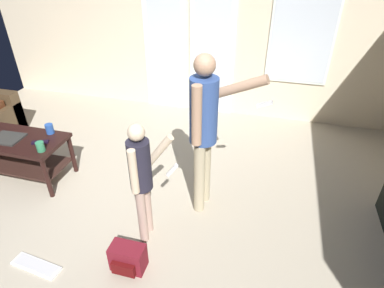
% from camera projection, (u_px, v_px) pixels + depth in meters
% --- Properties ---
extents(ground_plane, '(6.33, 4.90, 0.02)m').
position_uv_depth(ground_plane, '(124.00, 205.00, 3.33)').
color(ground_plane, '#B2A690').
extents(wall_back_with_doors, '(6.33, 0.09, 2.59)m').
position_uv_depth(wall_back_with_doors, '(190.00, 28.00, 4.61)').
color(wall_back_with_doors, beige).
rests_on(wall_back_with_doors, ground_plane).
extents(coffee_table, '(1.06, 0.53, 0.51)m').
position_uv_depth(coffee_table, '(19.00, 149.00, 3.53)').
color(coffee_table, black).
rests_on(coffee_table, ground_plane).
extents(person_adult, '(0.70, 0.42, 1.57)m').
position_uv_depth(person_adult, '(205.00, 124.00, 2.83)').
color(person_adult, tan).
rests_on(person_adult, ground_plane).
extents(person_child, '(0.37, 0.32, 1.17)m').
position_uv_depth(person_child, '(142.00, 175.00, 2.61)').
color(person_child, tan).
rests_on(person_child, ground_plane).
extents(backpack, '(0.29, 0.20, 0.24)m').
position_uv_depth(backpack, '(128.00, 258.00, 2.62)').
color(backpack, maroon).
rests_on(backpack, ground_plane).
extents(loose_keyboard, '(0.45, 0.18, 0.02)m').
position_uv_depth(loose_keyboard, '(36.00, 266.00, 2.68)').
color(loose_keyboard, white).
rests_on(loose_keyboard, ground_plane).
extents(laptop_closed, '(0.33, 0.27, 0.02)m').
position_uv_depth(laptop_closed, '(7.00, 138.00, 3.44)').
color(laptop_closed, '#32312E').
rests_on(laptop_closed, coffee_table).
extents(cup_near_edge, '(0.08, 0.08, 0.10)m').
position_uv_depth(cup_near_edge, '(40.00, 147.00, 3.22)').
color(cup_near_edge, '#318255').
rests_on(cup_near_edge, coffee_table).
extents(cup_by_laptop, '(0.08, 0.08, 0.11)m').
position_uv_depth(cup_by_laptop, '(50.00, 129.00, 3.52)').
color(cup_by_laptop, '#264FA2').
rests_on(cup_by_laptop, coffee_table).
extents(tv_remote_black, '(0.18, 0.11, 0.02)m').
position_uv_depth(tv_remote_black, '(40.00, 142.00, 3.37)').
color(tv_remote_black, black).
rests_on(tv_remote_black, coffee_table).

